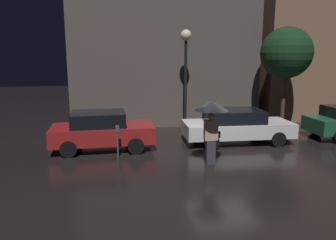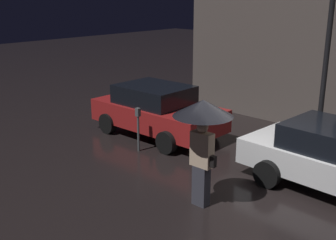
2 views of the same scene
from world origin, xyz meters
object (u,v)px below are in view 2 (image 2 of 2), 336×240
object	(u,v)px
parked_car_red	(157,110)
street_lamp_near	(332,11)
parking_meter	(138,125)
pedestrian_with_umbrella	(203,122)

from	to	relation	value
parked_car_red	street_lamp_near	size ratio (longest dim) A/B	0.83
parked_car_red	parking_meter	world-z (taller)	parked_car_red
street_lamp_near	pedestrian_with_umbrella	bearing A→B (deg)	-92.32
parked_car_red	parking_meter	size ratio (longest dim) A/B	3.35
street_lamp_near	parked_car_red	bearing A→B (deg)	-148.38
parking_meter	street_lamp_near	bearing A→B (deg)	48.25
parked_car_red	parking_meter	xyz separation A→B (m)	(0.59, -1.31, -0.02)
parked_car_red	parking_meter	distance (m)	1.43
parked_car_red	pedestrian_with_umbrella	size ratio (longest dim) A/B	1.84
pedestrian_with_umbrella	parking_meter	distance (m)	3.47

